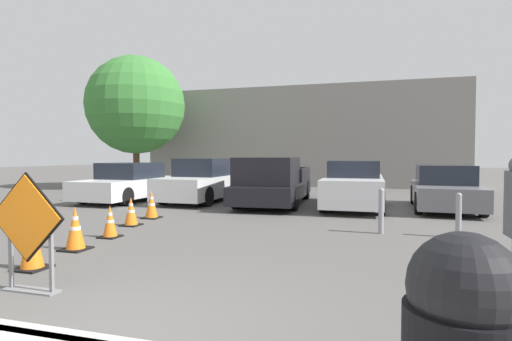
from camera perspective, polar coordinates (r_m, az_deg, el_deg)
The scene contains 16 objects.
ground_plane at distance 13.06m, azimuth 6.02°, elevation -5.16°, with size 96.00×96.00×0.00m, color #565451.
road_closed_sign at distance 5.58m, azimuth -29.88°, elevation -7.07°, with size 1.09×0.20×1.46m.
traffic_cone_nearest at distance 6.74m, azimuth -29.37°, elevation -8.84°, with size 0.43×0.43×0.83m.
traffic_cone_second at distance 7.75m, azimuth -24.41°, elevation -7.59°, with size 0.44×0.44×0.76m.
traffic_cone_third at distance 8.65m, azimuth -20.13°, elevation -6.91°, with size 0.38×0.38×0.65m.
traffic_cone_fourth at distance 9.92m, azimuth -17.43°, elevation -5.64°, with size 0.42×0.42×0.68m.
traffic_cone_fifth at distance 10.93m, azimuth -14.71°, elevation -4.76°, with size 0.44×0.44×0.73m.
parked_car_nearest at distance 15.46m, azimuth -17.61°, elevation -1.72°, with size 2.01×4.50×1.39m.
parked_car_second at distance 14.69m, azimuth -7.52°, elevation -1.57°, with size 1.89×4.59×1.55m.
pickup_truck at distance 13.46m, azimuth 2.41°, elevation -1.86°, with size 2.22×5.61×1.60m.
parked_car_third at distance 13.07m, azimuth 13.83°, elevation -2.10°, with size 1.81×4.49×1.49m.
parked_car_fourth at distance 13.53m, azimuth 25.34°, elevation -2.41°, with size 1.97×4.24×1.37m.
bollard_nearest at distance 8.90m, azimuth 17.44°, elevation -5.33°, with size 0.12×0.12×0.97m.
bollard_second at distance 9.06m, azimuth 26.96°, elevation -5.54°, with size 0.12×0.12×0.91m.
building_facade_backdrop at distance 23.78m, azimuth 6.58°, elevation 4.63°, with size 17.28×5.00×5.38m.
street_tree_behind_lot at distance 21.40m, azimuth -16.80°, elevation 8.91°, with size 4.94×4.94×6.68m.
Camera 1 is at (2.31, -2.74, 1.66)m, focal length 28.00 mm.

